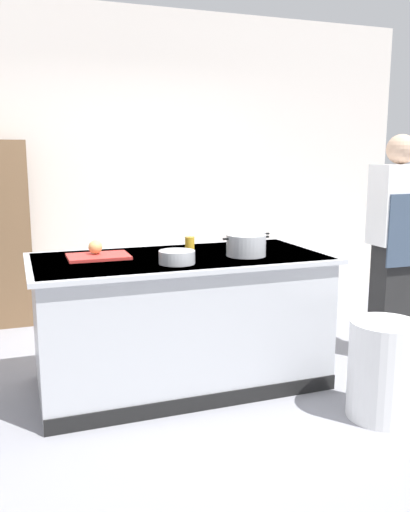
% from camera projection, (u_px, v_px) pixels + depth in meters
% --- Properties ---
extents(ground_plane, '(10.00, 10.00, 0.00)m').
position_uv_depth(ground_plane, '(181.00, 382.00, 3.76)').
color(ground_plane, gray).
extents(back_wall, '(6.40, 0.12, 3.00)m').
position_uv_depth(back_wall, '(119.00, 162.00, 5.43)').
color(back_wall, silver).
rests_on(back_wall, ground_plane).
extents(counter_island, '(1.98, 0.98, 0.90)m').
position_uv_depth(counter_island, '(181.00, 318.00, 3.68)').
color(counter_island, '#B7BABF').
rests_on(counter_island, ground_plane).
extents(cutting_board, '(0.40, 0.28, 0.02)m').
position_uv_depth(cutting_board, '(98.00, 256.00, 3.53)').
color(cutting_board, red).
rests_on(cutting_board, counter_island).
extents(onion, '(0.09, 0.09, 0.09)m').
position_uv_depth(onion, '(95.00, 247.00, 3.56)').
color(onion, tan).
rests_on(onion, cutting_board).
extents(stock_pot, '(0.33, 0.27, 0.14)m').
position_uv_depth(stock_pot, '(246.00, 245.00, 3.60)').
color(stock_pot, '#B7BABF').
rests_on(stock_pot, counter_island).
extents(sauce_pan, '(0.23, 0.17, 0.10)m').
position_uv_depth(sauce_pan, '(255.00, 239.00, 4.02)').
color(sauce_pan, '#99999E').
rests_on(sauce_pan, counter_island).
extents(mixing_bowl, '(0.23, 0.23, 0.08)m').
position_uv_depth(mixing_bowl, '(177.00, 257.00, 3.34)').
color(mixing_bowl, '#B7BABF').
rests_on(mixing_bowl, counter_island).
extents(juice_cup, '(0.07, 0.07, 0.10)m').
position_uv_depth(juice_cup, '(190.00, 244.00, 3.80)').
color(juice_cup, yellow).
rests_on(juice_cup, counter_island).
extents(trash_bin, '(0.42, 0.42, 0.60)m').
position_uv_depth(trash_bin, '(383.00, 370.00, 3.22)').
color(trash_bin, white).
rests_on(trash_bin, ground_plane).
extents(person_chef, '(0.38, 0.25, 1.72)m').
position_uv_depth(person_chef, '(396.00, 242.00, 4.08)').
color(person_chef, black).
rests_on(person_chef, ground_plane).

